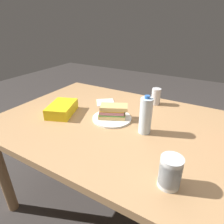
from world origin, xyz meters
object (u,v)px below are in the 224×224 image
object	(u,v)px
sandwich	(113,111)
chip_bag	(62,109)
plastic_cup_stack	(170,172)
dining_table	(120,134)
soda_can_silver	(156,96)
paper_plate	(112,118)
water_bottle_tall	(146,116)

from	to	relation	value
sandwich	chip_bag	distance (m)	0.35
chip_bag	plastic_cup_stack	distance (m)	0.83
dining_table	soda_can_silver	distance (m)	0.42
paper_plate	dining_table	bearing A→B (deg)	-12.50
chip_bag	water_bottle_tall	world-z (taller)	water_bottle_tall
soda_can_silver	paper_plate	bearing A→B (deg)	-113.98
dining_table	chip_bag	bearing A→B (deg)	-168.11
water_bottle_tall	soda_can_silver	bearing A→B (deg)	99.83
chip_bag	water_bottle_tall	bearing A→B (deg)	74.48
chip_bag	dining_table	bearing A→B (deg)	80.88
dining_table	sandwich	distance (m)	0.15
plastic_cup_stack	soda_can_silver	bearing A→B (deg)	111.71
soda_can_silver	dining_table	bearing A→B (deg)	-104.20
paper_plate	water_bottle_tall	bearing A→B (deg)	-10.61
plastic_cup_stack	water_bottle_tall	bearing A→B (deg)	124.83
dining_table	plastic_cup_stack	world-z (taller)	plastic_cup_stack
water_bottle_tall	plastic_cup_stack	size ratio (longest dim) A/B	1.69
dining_table	water_bottle_tall	world-z (taller)	water_bottle_tall
chip_bag	water_bottle_tall	xyz separation A→B (m)	(0.57, 0.05, 0.07)
water_bottle_tall	soda_can_silver	world-z (taller)	water_bottle_tall
sandwich	plastic_cup_stack	xyz separation A→B (m)	(0.45, -0.36, 0.01)
dining_table	plastic_cup_stack	size ratio (longest dim) A/B	11.77
paper_plate	sandwich	xyz separation A→B (m)	(0.00, 0.00, 0.05)
paper_plate	soda_can_silver	distance (m)	0.41
paper_plate	water_bottle_tall	distance (m)	0.26
sandwich	water_bottle_tall	world-z (taller)	water_bottle_tall
paper_plate	water_bottle_tall	size ratio (longest dim) A/B	1.12
water_bottle_tall	plastic_cup_stack	distance (m)	0.38
sandwich	chip_bag	xyz separation A→B (m)	(-0.33, -0.10, -0.02)
soda_can_silver	chip_bag	bearing A→B (deg)	-136.62
water_bottle_tall	dining_table	bearing A→B (deg)	170.14
dining_table	sandwich	xyz separation A→B (m)	(-0.06, 0.02, 0.14)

